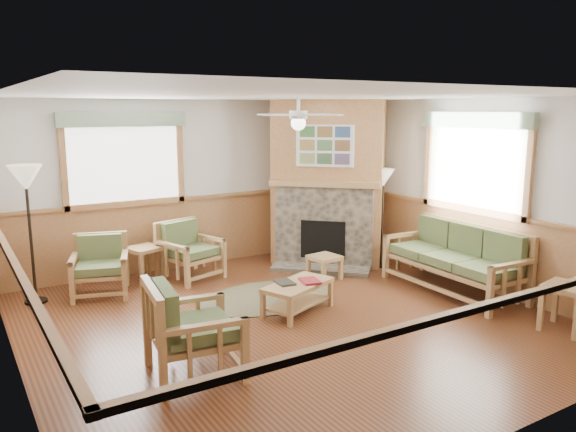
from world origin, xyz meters
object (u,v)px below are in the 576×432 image
armchair_back_left (100,266)px  end_table_chairs (145,264)px  footstool (325,267)px  floor_lamp_left (30,235)px  sofa (453,259)px  armchair_back_right (191,251)px  coffee_table (298,298)px  end_table_sofa (566,308)px  floor_lamp_right (382,218)px  armchair_left (194,328)px

armchair_back_left → end_table_chairs: 0.83m
footstool → floor_lamp_left: 4.14m
sofa → armchair_back_right: bearing=-129.1°
sofa → footstool: 1.89m
armchair_back_right → footstool: 2.06m
armchair_back_left → armchair_back_right: 1.37m
coffee_table → floor_lamp_left: (-2.78, 2.17, 0.73)m
floor_lamp_left → armchair_back_left: bearing=-10.4°
coffee_table → end_table_sofa: size_ratio=1.76×
sofa → armchair_back_left: (-4.28, 2.45, -0.06)m
armchair_back_right → footstool: size_ratio=2.07×
end_table_sofa → footstool: 3.36m
armchair_back_right → end_table_chairs: 0.70m
sofa → floor_lamp_left: (-5.10, 2.60, 0.46)m
armchair_back_left → armchair_back_right: (1.37, 0.09, 0.02)m
sofa → end_table_sofa: size_ratio=3.73×
coffee_table → floor_lamp_right: (2.32, 1.09, 0.61)m
end_table_sofa → armchair_back_right: bearing=124.4°
armchair_back_right → floor_lamp_right: bearing=-36.1°
armchair_back_right → sofa: bearing=-58.0°
armchair_back_left → armchair_left: size_ratio=0.88×
end_table_chairs → footstool: (2.34, -1.37, -0.08)m
coffee_table → sofa: bearing=-32.6°
footstool → floor_lamp_right: bearing=4.5°
armchair_back_left → floor_lamp_right: bearing=5.7°
armchair_back_left → floor_lamp_right: floor_lamp_right is taller
floor_lamp_left → footstool: bearing=-16.7°
armchair_back_left → end_table_sofa: 5.97m
armchair_left → floor_lamp_left: floor_lamp_left is taller
armchair_left → armchair_back_right: bearing=-13.7°
armchair_back_right → floor_lamp_right: size_ratio=0.54×
end_table_chairs → end_table_sofa: size_ratio=0.95×
footstool → floor_lamp_right: 1.36m
sofa → floor_lamp_right: bearing=-177.9°
sofa → coffee_table: sofa is taller
end_table_sofa → floor_lamp_left: 6.71m
footstool → end_table_sofa: bearing=-69.1°
armchair_back_left → armchair_left: 2.92m
armchair_back_right → coffee_table: 2.20m
armchair_back_left → floor_lamp_left: 0.98m
armchair_back_left → floor_lamp_right: (4.28, -0.93, 0.40)m
armchair_back_right → end_table_chairs: bearing=141.0°
end_table_chairs → footstool: end_table_chairs is taller
armchair_back_right → end_table_sofa: armchair_back_right is taller
footstool → floor_lamp_left: (-3.90, 1.17, 0.75)m
floor_lamp_right → armchair_back_right: bearing=160.7°
coffee_table → floor_lamp_right: bearing=3.2°
sofa → armchair_back_right: size_ratio=2.37×
footstool → armchair_back_left: bearing=161.6°
sofa → footstool: (-1.20, 1.43, -0.29)m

